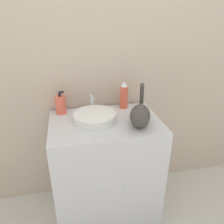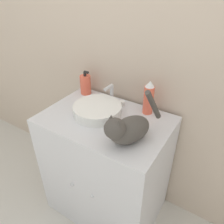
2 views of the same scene
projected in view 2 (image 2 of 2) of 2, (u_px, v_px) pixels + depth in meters
The scene contains 7 objects.
wall_back at pixel (133, 31), 1.26m from camera, with size 6.00×0.05×2.50m.
vanity_cabinet at pixel (106, 167), 1.50m from camera, with size 0.76×0.53×0.81m.
sink_basin at pixel (97, 110), 1.31m from camera, with size 0.29×0.29×0.06m.
faucet at pixel (111, 95), 1.40m from camera, with size 0.19×0.09×0.14m.
cat at pixel (128, 129), 1.06m from camera, with size 0.21×0.36×0.25m.
soap_bottle at pixel (86, 84), 1.51m from camera, with size 0.07×0.07×0.17m.
spray_bottle at pixel (149, 98), 1.28m from camera, with size 0.06×0.06×0.21m.
Camera 2 is at (0.60, -0.62, 1.53)m, focal length 35.00 mm.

